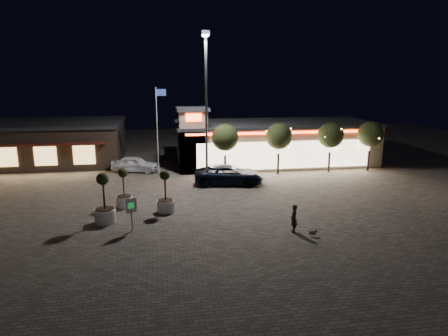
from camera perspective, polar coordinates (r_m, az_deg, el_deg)
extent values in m
plane|color=#6A5F56|center=(25.68, -4.86, -7.50)|extent=(90.00, 90.00, 0.00)
cube|color=tan|center=(42.22, 7.16, 3.45)|extent=(20.00, 8.00, 4.00)
cube|color=#262628|center=(41.91, 7.24, 6.35)|extent=(20.40, 8.40, 0.30)
cube|color=beige|center=(38.48, 8.79, 1.85)|extent=(17.00, 0.12, 2.60)
cube|color=red|center=(38.09, 8.92, 5.01)|extent=(19.00, 0.10, 0.18)
cube|color=tan|center=(37.90, -4.44, 3.79)|extent=(2.60, 2.60, 5.80)
cube|color=#262628|center=(37.53, -4.52, 8.39)|extent=(3.00, 3.00, 0.30)
cube|color=red|center=(36.25, -4.33, 7.19)|extent=(1.40, 0.10, 0.70)
cube|color=#382D23|center=(46.25, -24.40, 3.22)|extent=(16.00, 10.00, 4.00)
cube|color=#262628|center=(45.97, -24.65, 5.86)|extent=(16.40, 10.40, 0.30)
cube|color=#591E19|center=(41.02, -26.45, 3.02)|extent=(14.40, 0.80, 0.15)
cube|color=#F4C76D|center=(42.19, -28.73, 1.36)|extent=(2.00, 0.12, 1.80)
cube|color=#F4C76D|center=(41.12, -24.15, 1.57)|extent=(2.00, 0.12, 1.80)
cube|color=#F4C76D|center=(40.33, -19.35, 1.77)|extent=(2.00, 0.12, 1.80)
cylinder|color=gray|center=(32.33, -2.53, 7.74)|extent=(0.20, 0.20, 12.00)
cube|color=gray|center=(32.34, -2.65, 18.75)|extent=(0.60, 0.40, 0.35)
cube|color=white|center=(32.32, -2.65, 18.39)|extent=(0.45, 0.30, 0.08)
cylinder|color=white|center=(37.33, -9.51, 5.21)|extent=(0.10, 0.10, 8.00)
cube|color=navy|center=(37.02, -9.01, 10.61)|extent=(0.90, 0.04, 0.60)
cylinder|color=#332319|center=(36.34, 0.15, 0.31)|extent=(0.20, 0.20, 1.92)
sphere|color=#2D3819|center=(35.85, 0.15, 4.38)|extent=(2.42, 2.42, 2.42)
cylinder|color=#332319|center=(37.43, 7.73, 0.57)|extent=(0.20, 0.20, 1.92)
sphere|color=#2D3819|center=(36.95, 7.86, 4.52)|extent=(2.42, 2.42, 2.42)
cylinder|color=#332319|center=(39.14, 14.77, 0.80)|extent=(0.20, 0.20, 1.92)
sphere|color=#2D3819|center=(38.68, 15.00, 4.58)|extent=(2.42, 2.42, 2.42)
cylinder|color=#332319|center=(40.89, 19.92, 0.96)|extent=(0.20, 0.20, 1.92)
sphere|color=#2D3819|center=(40.46, 20.20, 4.58)|extent=(2.42, 2.42, 2.42)
imported|color=black|center=(33.72, 0.73, -0.97)|extent=(6.19, 3.55, 1.62)
imported|color=white|center=(38.97, -12.61, 0.55)|extent=(4.68, 2.77, 1.49)
imported|color=black|center=(23.87, 9.94, -7.14)|extent=(0.44, 0.64, 1.68)
cube|color=#59514C|center=(23.70, 12.48, -8.98)|extent=(0.38, 0.16, 0.20)
sphere|color=#59514C|center=(23.74, 12.99, -8.77)|extent=(0.18, 0.18, 0.18)
cylinder|color=silver|center=(28.91, -14.03, -4.68)|extent=(1.13, 1.13, 0.76)
cylinder|color=black|center=(28.80, -14.08, -3.93)|extent=(0.98, 0.98, 0.06)
cylinder|color=#332319|center=(28.56, -14.18, -2.24)|extent=(0.09, 0.09, 1.70)
sphere|color=#2D3819|center=(28.36, -14.27, -0.68)|extent=(0.66, 0.66, 0.66)
cylinder|color=silver|center=(26.21, -16.61, -6.58)|extent=(1.31, 1.31, 0.87)
cylinder|color=black|center=(26.06, -16.67, -5.63)|extent=(1.13, 1.13, 0.07)
cylinder|color=#332319|center=(25.76, -16.82, -3.49)|extent=(0.11, 0.11, 1.96)
sphere|color=#2D3819|center=(25.52, -16.96, -1.50)|extent=(0.76, 0.76, 0.76)
cylinder|color=silver|center=(27.36, -8.32, -5.41)|extent=(1.18, 1.18, 0.79)
cylinder|color=black|center=(27.24, -8.35, -4.59)|extent=(1.02, 1.02, 0.06)
cylinder|color=#332319|center=(26.97, -8.41, -2.74)|extent=(0.10, 0.10, 1.77)
sphere|color=#2D3819|center=(26.76, -8.47, -1.02)|extent=(0.69, 0.69, 0.69)
cylinder|color=gray|center=(24.47, -13.02, -7.36)|extent=(0.08, 0.08, 1.21)
cube|color=white|center=(24.16, -13.14, -5.24)|extent=(0.64, 0.24, 0.86)
cube|color=green|center=(24.12, -13.15, -5.27)|extent=(0.34, 0.12, 0.35)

